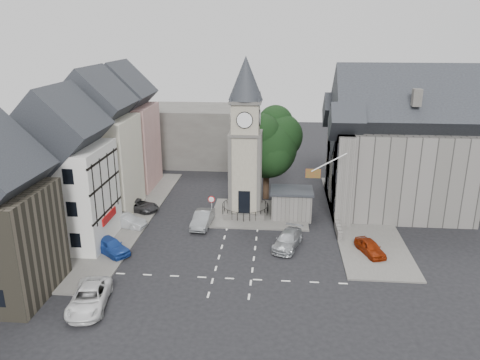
# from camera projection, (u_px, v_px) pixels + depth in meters

# --- Properties ---
(ground) EXTENTS (120.00, 120.00, 0.00)m
(ground) POSITION_uv_depth(u_px,v_px,m) (238.00, 248.00, 41.89)
(ground) COLOR black
(ground) RESTS_ON ground
(pavement_west) EXTENTS (6.00, 30.00, 0.14)m
(pavement_west) POSITION_uv_depth(u_px,v_px,m) (124.00, 217.00, 48.59)
(pavement_west) COLOR #595651
(pavement_west) RESTS_ON ground
(pavement_east) EXTENTS (6.00, 26.00, 0.14)m
(pavement_east) POSITION_uv_depth(u_px,v_px,m) (361.00, 217.00, 48.46)
(pavement_east) COLOR #595651
(pavement_east) RESTS_ON ground
(central_island) EXTENTS (10.00, 8.00, 0.16)m
(central_island) POSITION_uv_depth(u_px,v_px,m) (259.00, 214.00, 49.32)
(central_island) COLOR #595651
(central_island) RESTS_ON ground
(road_markings) EXTENTS (20.00, 8.00, 0.01)m
(road_markings) POSITION_uv_depth(u_px,v_px,m) (232.00, 279.00, 36.68)
(road_markings) COLOR silver
(road_markings) RESTS_ON ground
(clock_tower) EXTENTS (4.86, 4.86, 16.25)m
(clock_tower) POSITION_uv_depth(u_px,v_px,m) (246.00, 139.00, 46.96)
(clock_tower) COLOR #4C4944
(clock_tower) RESTS_ON ground
(stone_shelter) EXTENTS (4.30, 3.30, 3.08)m
(stone_shelter) POSITION_uv_depth(u_px,v_px,m) (291.00, 203.00, 48.12)
(stone_shelter) COLOR #615E59
(stone_shelter) RESTS_ON ground
(town_tree) EXTENTS (7.20, 7.20, 10.80)m
(town_tree) POSITION_uv_depth(u_px,v_px,m) (267.00, 139.00, 51.89)
(town_tree) COLOR black
(town_tree) RESTS_ON ground
(warning_sign_post) EXTENTS (0.70, 0.19, 2.85)m
(warning_sign_post) POSITION_uv_depth(u_px,v_px,m) (211.00, 204.00, 46.68)
(warning_sign_post) COLOR black
(warning_sign_post) RESTS_ON ground
(terrace_pink) EXTENTS (8.10, 7.60, 12.80)m
(terrace_pink) POSITION_uv_depth(u_px,v_px,m) (122.00, 134.00, 56.31)
(terrace_pink) COLOR tan
(terrace_pink) RESTS_ON ground
(terrace_cream) EXTENTS (8.10, 7.60, 12.80)m
(terrace_cream) POSITION_uv_depth(u_px,v_px,m) (97.00, 151.00, 48.73)
(terrace_cream) COLOR beige
(terrace_cream) RESTS_ON ground
(terrace_tudor) EXTENTS (8.10, 7.60, 12.00)m
(terrace_tudor) POSITION_uv_depth(u_px,v_px,m) (64.00, 177.00, 41.27)
(terrace_tudor) COLOR silver
(terrace_tudor) RESTS_ON ground
(backdrop_west) EXTENTS (20.00, 10.00, 8.00)m
(backdrop_west) POSITION_uv_depth(u_px,v_px,m) (174.00, 134.00, 68.18)
(backdrop_west) COLOR #4C4944
(backdrop_west) RESTS_ON ground
(east_building) EXTENTS (14.40, 11.40, 12.60)m
(east_building) POSITION_uv_depth(u_px,v_px,m) (395.00, 153.00, 49.09)
(east_building) COLOR #615E59
(east_building) RESTS_ON ground
(east_boundary_wall) EXTENTS (0.40, 16.00, 0.90)m
(east_boundary_wall) POSITION_uv_depth(u_px,v_px,m) (332.00, 206.00, 50.47)
(east_boundary_wall) COLOR #615E59
(east_boundary_wall) RESTS_ON ground
(flagpole) EXTENTS (3.68, 0.10, 2.74)m
(flagpole) POSITION_uv_depth(u_px,v_px,m) (329.00, 162.00, 42.86)
(flagpole) COLOR white
(flagpole) RESTS_ON ground
(car_west_blue) EXTENTS (4.41, 3.91, 1.44)m
(car_west_blue) POSITION_uv_depth(u_px,v_px,m) (110.00, 246.00, 40.61)
(car_west_blue) COLOR #1B3E95
(car_west_blue) RESTS_ON ground
(car_west_silver) EXTENTS (4.35, 2.37, 1.36)m
(car_west_silver) POSITION_uv_depth(u_px,v_px,m) (125.00, 221.00, 45.96)
(car_west_silver) COLOR #A6AAAE
(car_west_silver) RESTS_ON ground
(car_west_grey) EXTENTS (5.01, 3.62, 1.27)m
(car_west_grey) POSITION_uv_depth(u_px,v_px,m) (138.00, 205.00, 50.14)
(car_west_grey) COLOR #2E2E30
(car_west_grey) RESTS_ON ground
(car_island_silver) EXTENTS (1.90, 4.64, 1.50)m
(car_island_silver) POSITION_uv_depth(u_px,v_px,m) (203.00, 219.00, 46.26)
(car_island_silver) COLOR gray
(car_island_silver) RESTS_ON ground
(car_island_east) EXTENTS (3.19, 5.09, 1.37)m
(car_island_east) POSITION_uv_depth(u_px,v_px,m) (288.00, 240.00, 41.79)
(car_island_east) COLOR #999CA0
(car_island_east) RESTS_ON ground
(car_east_red) EXTENTS (2.63, 3.97, 1.26)m
(car_east_red) POSITION_uv_depth(u_px,v_px,m) (370.00, 247.00, 40.50)
(car_east_red) COLOR maroon
(car_east_red) RESTS_ON ground
(van_sw_white) EXTENTS (3.21, 5.56, 1.46)m
(van_sw_white) POSITION_uv_depth(u_px,v_px,m) (89.00, 298.00, 32.73)
(van_sw_white) COLOR silver
(van_sw_white) RESTS_ON ground
(pedestrian) EXTENTS (0.67, 0.59, 1.54)m
(pedestrian) POSITION_uv_depth(u_px,v_px,m) (345.00, 219.00, 46.18)
(pedestrian) COLOR #C5B0A3
(pedestrian) RESTS_ON ground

